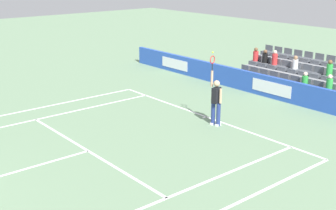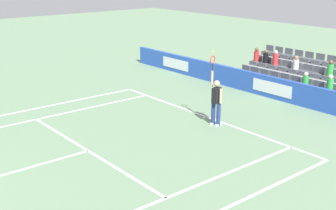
% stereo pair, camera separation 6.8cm
% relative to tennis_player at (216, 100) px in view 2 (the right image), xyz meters
% --- Properties ---
extents(line_baseline, '(10.97, 0.10, 0.01)m').
position_rel_tennis_player_xyz_m(line_baseline, '(0.91, -0.41, -0.99)').
color(line_baseline, white).
rests_on(line_baseline, ground).
extents(line_service, '(8.23, 0.10, 0.01)m').
position_rel_tennis_player_xyz_m(line_service, '(0.91, 5.08, -0.99)').
color(line_service, white).
rests_on(line_service, ground).
extents(line_singles_sideline_left, '(0.10, 11.89, 0.01)m').
position_rel_tennis_player_xyz_m(line_singles_sideline_left, '(5.03, 5.53, -0.99)').
color(line_singles_sideline_left, white).
rests_on(line_singles_sideline_left, ground).
extents(line_singles_sideline_right, '(0.10, 11.89, 0.01)m').
position_rel_tennis_player_xyz_m(line_singles_sideline_right, '(-3.20, 5.53, -0.99)').
color(line_singles_sideline_right, white).
rests_on(line_singles_sideline_right, ground).
extents(line_doubles_sideline_left, '(0.10, 11.89, 0.01)m').
position_rel_tennis_player_xyz_m(line_doubles_sideline_left, '(6.40, 5.53, -0.99)').
color(line_doubles_sideline_left, white).
rests_on(line_doubles_sideline_left, ground).
extents(line_centre_mark, '(0.10, 0.20, 0.01)m').
position_rel_tennis_player_xyz_m(line_centre_mark, '(0.91, -0.31, -0.99)').
color(line_centre_mark, white).
rests_on(line_centre_mark, ground).
extents(sponsor_barrier, '(20.59, 0.22, 1.00)m').
position_rel_tennis_player_xyz_m(sponsor_barrier, '(0.91, -4.68, -0.49)').
color(sponsor_barrier, blue).
rests_on(sponsor_barrier, ground).
extents(tennis_player, '(0.53, 0.40, 2.85)m').
position_rel_tennis_player_xyz_m(tennis_player, '(0.00, 0.00, 0.00)').
color(tennis_player, navy).
rests_on(tennis_player, ground).
extents(stadium_stand, '(6.20, 2.85, 1.79)m').
position_rel_tennis_player_xyz_m(stadium_stand, '(0.92, -6.98, -0.45)').
color(stadium_stand, gray).
rests_on(stadium_stand, ground).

